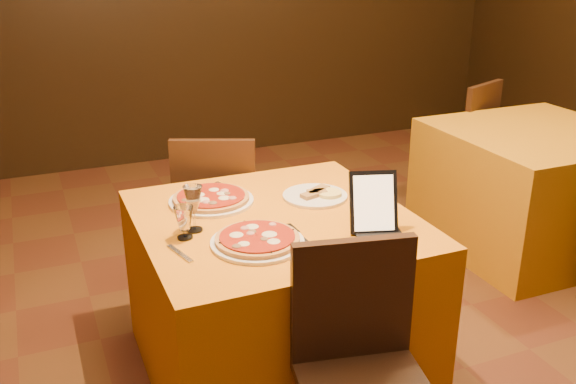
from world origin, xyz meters
name	(u,v)px	position (x,y,z in m)	size (l,w,h in m)	color
main_table	(276,296)	(-0.42, 0.33, 0.38)	(1.10, 1.10, 0.75)	orange
side_table	(532,189)	(1.53, 0.92, 0.38)	(1.10, 1.10, 0.75)	#B4720B
chair_main_far	(219,210)	(-0.42, 1.16, 0.46)	(0.45, 0.45, 0.91)	black
chair_side_far	(455,142)	(1.53, 1.72, 0.46)	(0.39, 0.39, 0.91)	black
pizza_near	(257,241)	(-0.57, 0.12, 0.77)	(0.35, 0.35, 0.03)	white
pizza_far	(211,199)	(-0.61, 0.59, 0.77)	(0.37, 0.37, 0.03)	white
cutlet_dish	(315,195)	(-0.17, 0.47, 0.76)	(0.29, 0.29, 0.03)	white
wine_glass	(194,208)	(-0.76, 0.33, 0.84)	(0.08, 0.08, 0.19)	#F2CB8A
water_glass	(184,223)	(-0.81, 0.28, 0.81)	(0.08, 0.08, 0.13)	white
tablet	(373,202)	(-0.11, 0.06, 0.87)	(0.19, 0.02, 0.24)	black
knife	(303,239)	(-0.40, 0.09, 0.75)	(0.22, 0.02, 0.01)	silver
fork_near	(180,253)	(-0.86, 0.15, 0.75)	(0.17, 0.02, 0.01)	#ABAAB1
fork_far	(228,187)	(-0.50, 0.73, 0.75)	(0.18, 0.02, 0.01)	#A8A9AF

